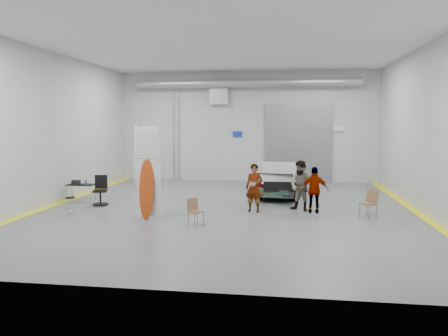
# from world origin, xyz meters

# --- Properties ---
(ground) EXTENTS (16.00, 16.00, 0.00)m
(ground) POSITION_xyz_m (0.00, 0.00, 0.00)
(ground) COLOR #595C60
(ground) RESTS_ON ground
(room_shell) EXTENTS (14.02, 16.18, 6.01)m
(room_shell) POSITION_xyz_m (0.24, 2.22, 4.08)
(room_shell) COLOR #B1B3B5
(room_shell) RESTS_ON ground
(sedan_car) EXTENTS (2.32, 4.59, 1.28)m
(sedan_car) POSITION_xyz_m (1.92, 3.45, 0.64)
(sedan_car) COLOR white
(sedan_car) RESTS_ON ground
(person_a) EXTENTS (0.71, 0.54, 1.76)m
(person_a) POSITION_xyz_m (1.02, -0.29, 0.88)
(person_a) COLOR #916D4F
(person_a) RESTS_ON ground
(person_b) EXTENTS (1.13, 1.05, 1.85)m
(person_b) POSITION_xyz_m (2.71, 0.10, 0.93)
(person_b) COLOR teal
(person_b) RESTS_ON ground
(person_c) EXTENTS (0.97, 0.40, 1.66)m
(person_c) POSITION_xyz_m (3.17, -0.20, 0.83)
(person_c) COLOR #A77037
(person_c) RESTS_ON ground
(surfboard_display) EXTENTS (0.93, 0.36, 3.30)m
(surfboard_display) POSITION_xyz_m (-2.37, -2.05, 1.34)
(surfboard_display) COLOR white
(surfboard_display) RESTS_ON ground
(folding_chair_near) EXTENTS (0.55, 0.63, 0.84)m
(folding_chair_near) POSITION_xyz_m (-0.65, -2.63, 0.26)
(folding_chair_near) COLOR brown
(folding_chair_near) RESTS_ON ground
(folding_chair_far) EXTENTS (0.62, 0.72, 0.95)m
(folding_chair_far) POSITION_xyz_m (4.93, -0.77, 0.30)
(folding_chair_far) COLOR brown
(folding_chair_far) RESTS_ON ground
(shop_stool) EXTENTS (0.34, 0.34, 0.67)m
(shop_stool) POSITION_xyz_m (-5.22, -1.95, 0.34)
(shop_stool) COLOR black
(shop_stool) RESTS_ON ground
(work_table) EXTENTS (1.10, 0.56, 0.90)m
(work_table) POSITION_xyz_m (-6.28, 0.91, 0.69)
(work_table) COLOR #999CA1
(work_table) RESTS_ON ground
(office_chair) EXTENTS (0.61, 0.63, 1.14)m
(office_chair) POSITION_xyz_m (-5.03, 0.18, 0.50)
(office_chair) COLOR black
(office_chair) RESTS_ON ground
(trunk_lid) EXTENTS (1.49, 0.90, 0.04)m
(trunk_lid) POSITION_xyz_m (1.92, 1.49, 1.30)
(trunk_lid) COLOR silver
(trunk_lid) RESTS_ON sedan_car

